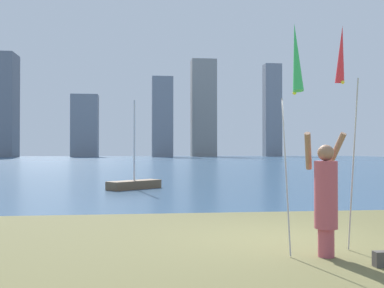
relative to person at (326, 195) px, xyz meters
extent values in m
cube|color=#2D4C6B|center=(-0.17, 63.23, -1.02)|extent=(120.00, 116.32, 0.12)
cube|color=#33301C|center=(-0.17, 5.07, -0.99)|extent=(120.00, 0.70, 0.02)
cylinder|color=#B24C59|center=(0.00, -0.01, -0.74)|extent=(0.25, 0.25, 0.44)
cylinder|color=#B24C59|center=(0.00, -0.01, 0.01)|extent=(0.36, 0.36, 1.06)
sphere|color=#936B51|center=(0.00, -0.01, 0.67)|extent=(0.26, 0.26, 0.26)
cylinder|color=#936B51|center=(-0.23, 0.14, 0.69)|extent=(0.26, 0.41, 0.61)
cylinder|color=#936B51|center=(0.23, 0.14, 0.69)|extent=(0.26, 0.41, 0.61)
cylinder|color=#B2B2B7|center=(-0.57, 0.22, 0.31)|extent=(0.02, 0.43, 2.52)
cone|color=green|center=(-0.57, -0.27, 2.12)|extent=(0.16, 0.33, 1.09)
sphere|color=yellow|center=(-0.57, -0.18, 1.58)|extent=(0.06, 0.06, 0.06)
cylinder|color=#B2B2B7|center=(0.57, 0.22, 0.46)|extent=(0.02, 0.39, 2.83)
cone|color=red|center=(0.57, 0.65, 2.38)|extent=(0.16, 0.28, 1.00)
sphere|color=yellow|center=(0.57, 0.58, 1.88)|extent=(0.06, 0.06, 0.06)
cube|color=brown|center=(-3.17, 12.71, -0.78)|extent=(2.39, 2.19, 0.36)
cylinder|color=silver|center=(-3.17, 12.71, 1.14)|extent=(0.07, 0.07, 3.48)
cube|color=slate|center=(-34.98, 106.19, 11.65)|extent=(3.65, 7.12, 25.22)
cube|color=gray|center=(-17.11, 109.65, 6.99)|extent=(6.76, 4.21, 15.90)
cube|color=gray|center=(2.56, 106.83, 9.13)|extent=(5.25, 5.88, 20.19)
cube|color=gray|center=(13.87, 111.53, 12.00)|extent=(6.63, 4.37, 25.93)
cube|color=gray|center=(32.57, 110.74, 11.54)|extent=(4.53, 3.45, 25.01)
camera|label=1|loc=(-2.90, -6.74, 0.71)|focal=41.76mm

